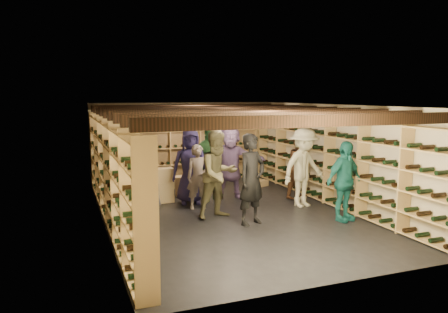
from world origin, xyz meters
name	(u,v)px	position (x,y,z in m)	size (l,w,h in m)	color
ground	(230,213)	(0.00, 0.00, 0.00)	(8.00, 8.00, 0.00)	black
walls	(230,160)	(0.00, 0.00, 1.20)	(5.52, 8.02, 2.40)	beige
ceiling	(231,105)	(0.00, 0.00, 2.40)	(5.50, 8.00, 0.01)	beige
ceiling_joists	(231,112)	(0.00, 0.00, 2.26)	(5.40, 7.12, 0.18)	black
wine_rack_left	(112,173)	(-2.57, 0.00, 1.08)	(0.32, 7.50, 2.15)	tan
wine_rack_right	(329,160)	(2.57, 0.00, 1.08)	(0.32, 7.50, 2.15)	tan
wine_rack_back	(185,147)	(0.00, 3.83, 1.07)	(4.70, 0.30, 2.15)	tan
crate_stack_left	(162,185)	(-1.22, 1.48, 0.42)	(0.52, 0.37, 0.85)	tan
crate_stack_right	(185,186)	(-0.50, 2.03, 0.26)	(0.55, 0.41, 0.51)	tan
crate_loose	(259,183)	(1.81, 2.39, 0.09)	(0.50, 0.33, 0.17)	tan
person_0	(138,187)	(-2.18, -0.83, 0.91)	(0.89, 0.58, 1.82)	black
person_1	(252,179)	(0.09, -0.95, 0.93)	(0.68, 0.45, 1.86)	black
person_2	(218,174)	(-0.38, -0.27, 0.94)	(0.92, 0.71, 1.89)	brown
person_3	(304,168)	(1.83, -0.07, 0.93)	(1.20, 0.69, 1.86)	beige
person_4	(344,181)	(2.00, -1.40, 0.84)	(0.99, 0.41, 1.69)	#1B6B64
person_6	(190,167)	(-0.59, 1.16, 0.91)	(0.89, 0.58, 1.81)	#211C45
person_7	(198,177)	(-0.56, 0.61, 0.75)	(0.55, 0.36, 1.50)	gray
person_8	(300,166)	(2.18, 0.68, 0.83)	(0.81, 0.63, 1.67)	#462916
person_9	(127,168)	(-2.08, 1.30, 0.95)	(1.22, 0.70, 1.89)	#BCB2AB
person_10	(209,163)	(-0.06, 1.30, 0.95)	(1.11, 0.46, 1.90)	#214A24
person_11	(230,161)	(0.49, 1.30, 0.95)	(1.77, 0.56, 1.91)	slate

